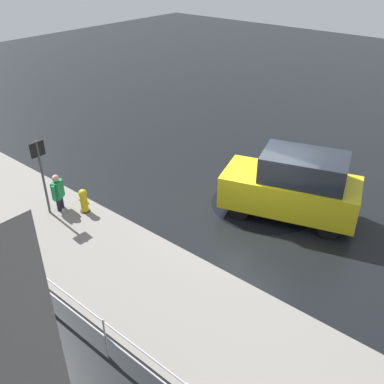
% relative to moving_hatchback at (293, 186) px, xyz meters
% --- Properties ---
extents(ground_plane, '(60.00, 60.00, 0.00)m').
position_rel_moving_hatchback_xyz_m(ground_plane, '(0.74, 0.73, -1.03)').
color(ground_plane, black).
extents(kerb_strip, '(24.00, 3.20, 0.04)m').
position_rel_moving_hatchback_xyz_m(kerb_strip, '(0.74, 4.93, -1.01)').
color(kerb_strip, gray).
rests_on(kerb_strip, ground).
extents(moving_hatchback, '(4.23, 2.81, 2.06)m').
position_rel_moving_hatchback_xyz_m(moving_hatchback, '(0.00, 0.00, 0.00)').
color(moving_hatchback, yellow).
rests_on(moving_hatchback, ground).
extents(fire_hydrant, '(0.42, 0.31, 0.80)m').
position_rel_moving_hatchback_xyz_m(fire_hydrant, '(4.87, 3.86, -0.63)').
color(fire_hydrant, gold).
rests_on(fire_hydrant, ground).
extents(pedestrian, '(0.39, 0.51, 1.22)m').
position_rel_moving_hatchback_xyz_m(pedestrian, '(5.55, 4.25, -0.34)').
color(pedestrian, '#1E8C4C').
rests_on(pedestrian, ground).
extents(metal_railing, '(10.50, 0.04, 1.05)m').
position_rel_moving_hatchback_xyz_m(metal_railing, '(-0.77, 6.88, -0.30)').
color(metal_railing, '#B7BABF').
rests_on(metal_railing, ground).
extents(sign_post, '(0.07, 0.44, 2.40)m').
position_rel_moving_hatchback_xyz_m(sign_post, '(5.64, 4.59, 0.55)').
color(sign_post, '#4C4C51').
rests_on(sign_post, ground).
extents(puddle_patch, '(3.37, 3.37, 0.01)m').
position_rel_moving_hatchback_xyz_m(puddle_patch, '(0.93, -0.09, -1.02)').
color(puddle_patch, black).
rests_on(puddle_patch, ground).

